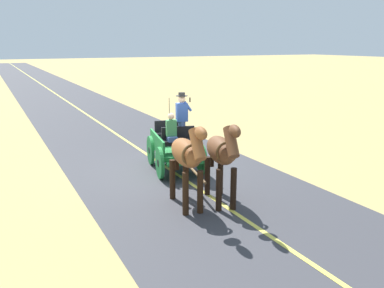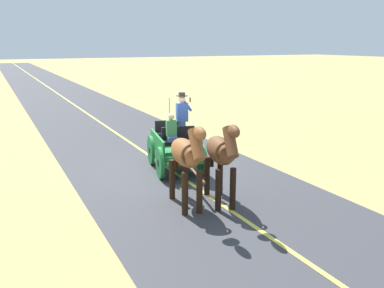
# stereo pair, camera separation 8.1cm
# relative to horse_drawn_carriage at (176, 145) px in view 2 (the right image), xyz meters

# --- Properties ---
(ground_plane) EXTENTS (200.00, 200.00, 0.00)m
(ground_plane) POSITION_rel_horse_drawn_carriage_xyz_m (0.17, -0.08, -0.82)
(ground_plane) COLOR tan
(road_surface) EXTENTS (6.17, 160.00, 0.01)m
(road_surface) POSITION_rel_horse_drawn_carriage_xyz_m (0.17, -0.08, -0.81)
(road_surface) COLOR #38383D
(road_surface) RESTS_ON ground
(road_centre_stripe) EXTENTS (0.12, 160.00, 0.00)m
(road_centre_stripe) POSITION_rel_horse_drawn_carriage_xyz_m (0.17, -0.08, -0.81)
(road_centre_stripe) COLOR #DBCC4C
(road_centre_stripe) RESTS_ON road_surface
(horse_drawn_carriage) EXTENTS (1.86, 4.51, 2.50)m
(horse_drawn_carriage) POSITION_rel_horse_drawn_carriage_xyz_m (0.00, 0.00, 0.00)
(horse_drawn_carriage) COLOR #1E7233
(horse_drawn_carriage) RESTS_ON ground
(horse_near_side) EXTENTS (0.92, 2.14, 2.21)m
(horse_near_side) POSITION_rel_horse_drawn_carriage_xyz_m (0.16, 3.06, 0.51)
(horse_near_side) COLOR brown
(horse_near_side) RESTS_ON ground
(horse_off_side) EXTENTS (0.77, 2.15, 2.21)m
(horse_off_side) POSITION_rel_horse_drawn_carriage_xyz_m (1.02, 2.89, 0.51)
(horse_off_side) COLOR brown
(horse_off_side) RESTS_ON ground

